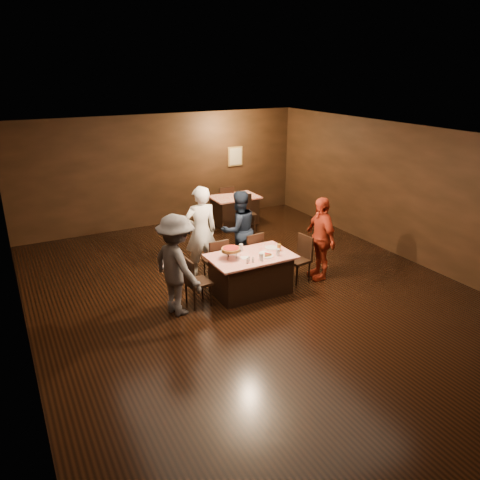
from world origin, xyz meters
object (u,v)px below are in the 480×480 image
object	(u,v)px
main_table	(251,274)
glass_front_right	(278,252)
chair_far_right	(250,253)
chair_end_right	(298,259)
chair_far_left	(215,260)
glass_amber	(279,248)
diner_white_jacket	(201,232)
diner_navy_hoodie	(239,230)
plate_empty	(271,248)
chair_end_left	(198,281)
chair_back_far	(225,201)
chair_back_near	(247,213)
pizza_stand	(231,249)
diner_red_shirt	(320,238)
back_table	(235,210)
glass_back	(241,247)
diner_grey_knit	(177,265)
glass_front_left	(261,257)

from	to	relation	value
main_table	glass_front_right	xyz separation A→B (m)	(0.45, -0.25, 0.46)
chair_far_right	chair_end_right	xyz separation A→B (m)	(0.70, -0.75, 0.00)
chair_far_left	glass_amber	world-z (taller)	chair_far_left
diner_white_jacket	glass_front_right	distance (m)	1.74
diner_navy_hoodie	glass_front_right	size ratio (longest dim) A/B	12.24
chair_end_right	plate_empty	bearing A→B (deg)	-113.02
diner_navy_hoodie	main_table	bearing A→B (deg)	70.89
chair_end_left	chair_back_far	xyz separation A→B (m)	(2.81, 4.56, 0.00)
chair_end_left	chair_back_far	world-z (taller)	same
diner_white_jacket	chair_back_near	bearing A→B (deg)	-133.37
chair_end_right	chair_back_far	xyz separation A→B (m)	(0.61, 4.56, 0.00)
chair_far_right	pizza_stand	size ratio (longest dim) A/B	2.50
diner_red_shirt	back_table	bearing A→B (deg)	-173.58
chair_back_far	diner_red_shirt	size ratio (longest dim) A/B	0.55
chair_end_right	chair_back_near	distance (m)	3.32
chair_back_far	pizza_stand	bearing A→B (deg)	74.62
back_table	pizza_stand	bearing A→B (deg)	-118.36
back_table	chair_far_right	size ratio (longest dim) A/B	1.37
diner_white_jacket	main_table	bearing A→B (deg)	116.97
glass_front_right	chair_back_far	bearing A→B (deg)	75.31
back_table	chair_back_near	size ratio (longest dim) A/B	1.37
back_table	glass_back	xyz separation A→B (m)	(-1.76, -3.66, 0.46)
pizza_stand	plate_empty	world-z (taller)	pizza_stand
chair_far_left	diner_grey_knit	world-z (taller)	diner_grey_knit
back_table	chair_end_right	distance (m)	4.01
chair_far_right	chair_end_left	distance (m)	1.68
chair_back_near	glass_front_right	distance (m)	3.75
chair_back_near	chair_far_right	bearing A→B (deg)	-110.96
chair_far_left	diner_navy_hoodie	xyz separation A→B (m)	(0.78, 0.46, 0.38)
chair_end_right	diner_white_jacket	distance (m)	2.06
glass_amber	diner_navy_hoodie	bearing A→B (deg)	99.86
back_table	pizza_stand	world-z (taller)	pizza_stand
glass_amber	glass_back	world-z (taller)	same
chair_end_left	chair_back_near	bearing A→B (deg)	-45.07
chair_back_far	chair_far_left	bearing A→B (deg)	70.71
chair_far_right	diner_navy_hoodie	bearing A→B (deg)	-94.48
glass_front_right	diner_white_jacket	bearing A→B (deg)	123.76
back_table	glass_front_right	world-z (taller)	glass_front_right
diner_white_jacket	diner_grey_knit	distance (m)	1.63
main_table	chair_far_right	size ratio (longest dim) A/B	1.68
chair_end_left	diner_grey_knit	size ratio (longest dim) A/B	0.52
diner_red_shirt	glass_back	bearing A→B (deg)	-94.39
pizza_stand	glass_front_right	size ratio (longest dim) A/B	2.71
diner_navy_hoodie	plate_empty	distance (m)	1.07
diner_white_jacket	glass_front_left	distance (m)	1.60
diner_navy_hoodie	diner_grey_knit	world-z (taller)	diner_grey_knit
chair_far_left	glass_back	bearing A→B (deg)	128.06
back_table	diner_red_shirt	xyz separation A→B (m)	(-0.12, -4.02, 0.48)
chair_end_left	chair_end_right	xyz separation A→B (m)	(2.20, 0.00, 0.00)
chair_end_left	diner_grey_knit	distance (m)	0.62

